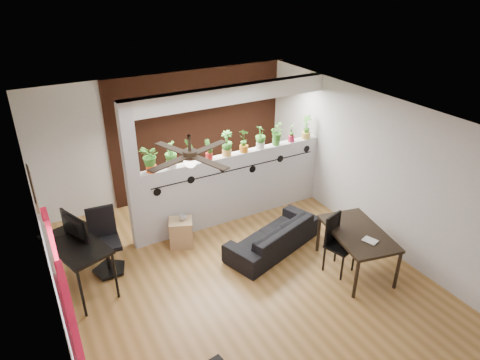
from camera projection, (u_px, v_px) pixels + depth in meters
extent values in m
cube|color=brown|center=(236.00, 275.00, 6.88)|extent=(6.30, 7.10, 0.10)
cube|color=#B7B7BA|center=(165.00, 137.00, 8.63)|extent=(6.30, 0.04, 2.90)
cube|color=#B7B7BA|center=(393.00, 346.00, 3.92)|extent=(6.30, 0.04, 2.90)
cube|color=#B7B7BA|center=(45.00, 255.00, 5.14)|extent=(0.04, 7.10, 2.90)
cube|color=#B7B7BA|center=(369.00, 166.00, 7.40)|extent=(0.04, 7.10, 2.90)
cube|color=white|center=(236.00, 114.00, 5.66)|extent=(6.30, 7.10, 0.10)
cube|color=#BCBCC1|center=(236.00, 186.00, 8.07)|extent=(3.60, 0.18, 1.35)
cube|color=silver|center=(235.00, 94.00, 7.27)|extent=(3.60, 0.18, 0.30)
cube|color=#BCBCC1|center=(133.00, 179.00, 6.97)|extent=(0.22, 0.20, 2.60)
cube|color=#A64E30|center=(202.00, 131.00, 8.94)|extent=(3.90, 0.05, 2.60)
cube|color=black|center=(238.00, 169.00, 7.81)|extent=(3.31, 0.01, 0.02)
cylinder|color=black|center=(157.00, 192.00, 7.18)|extent=(0.14, 0.01, 0.14)
cylinder|color=black|center=(191.00, 180.00, 7.41)|extent=(0.14, 0.01, 0.14)
cylinder|color=black|center=(223.00, 168.00, 7.64)|extent=(0.14, 0.01, 0.14)
cylinder|color=black|center=(253.00, 169.00, 7.98)|extent=(0.14, 0.01, 0.14)
cylinder|color=black|center=(280.00, 159.00, 8.22)|extent=(0.14, 0.01, 0.14)
cylinder|color=black|center=(307.00, 149.00, 8.45)|extent=(0.14, 0.01, 0.14)
cube|color=white|center=(59.00, 299.00, 4.11)|extent=(0.02, 0.95, 1.25)
cube|color=silver|center=(61.00, 299.00, 4.11)|extent=(0.04, 1.05, 1.35)
cube|color=red|center=(77.00, 340.00, 3.79)|extent=(0.06, 0.30, 1.55)
cube|color=red|center=(59.00, 276.00, 4.57)|extent=(0.06, 0.30, 1.55)
cube|color=#926746|center=(39.00, 214.00, 5.88)|extent=(0.03, 0.60, 0.45)
cube|color=#8C7259|center=(31.00, 184.00, 5.62)|extent=(0.03, 0.30, 0.40)
cube|color=black|center=(31.00, 184.00, 5.61)|extent=(0.02, 0.34, 0.44)
cylinder|color=black|center=(189.00, 143.00, 5.15)|extent=(0.04, 0.04, 0.20)
cylinder|color=black|center=(190.00, 154.00, 5.22)|extent=(0.18, 0.18, 0.10)
sphere|color=white|center=(190.00, 161.00, 5.26)|extent=(0.17, 0.17, 0.17)
cube|color=black|center=(210.00, 147.00, 5.45)|extent=(0.55, 0.29, 0.01)
cube|color=black|center=(172.00, 148.00, 5.42)|extent=(0.29, 0.55, 0.01)
cube|color=black|center=(169.00, 164.00, 5.00)|extent=(0.55, 0.29, 0.01)
cube|color=black|center=(210.00, 163.00, 5.02)|extent=(0.29, 0.55, 0.01)
cylinder|color=#DF501A|center=(151.00, 168.00, 7.06)|extent=(0.17, 0.17, 0.12)
imported|color=#25631C|center=(150.00, 156.00, 6.96)|extent=(0.27, 0.30, 0.37)
cylinder|color=white|center=(171.00, 164.00, 7.21)|extent=(0.17, 0.17, 0.12)
imported|color=#25631C|center=(170.00, 152.00, 7.11)|extent=(0.27, 0.30, 0.37)
cylinder|color=green|center=(191.00, 160.00, 7.36)|extent=(0.17, 0.17, 0.12)
imported|color=#25631C|center=(190.00, 148.00, 7.26)|extent=(0.25, 0.28, 0.35)
cylinder|color=#B01E1C|center=(209.00, 156.00, 7.51)|extent=(0.12, 0.12, 0.12)
imported|color=#25631C|center=(209.00, 147.00, 7.43)|extent=(0.21, 0.19, 0.27)
cylinder|color=#E0A54F|center=(227.00, 152.00, 7.66)|extent=(0.17, 0.17, 0.12)
imported|color=#25631C|center=(227.00, 141.00, 7.56)|extent=(0.31, 0.29, 0.36)
cylinder|color=orange|center=(244.00, 149.00, 7.82)|extent=(0.16, 0.16, 0.12)
imported|color=#25631C|center=(244.00, 138.00, 7.72)|extent=(0.29, 0.29, 0.35)
cylinder|color=white|center=(260.00, 145.00, 7.97)|extent=(0.16, 0.16, 0.12)
imported|color=#25631C|center=(260.00, 134.00, 7.87)|extent=(0.23, 0.27, 0.34)
cylinder|color=#499235|center=(276.00, 142.00, 8.12)|extent=(0.15, 0.15, 0.12)
imported|color=#25631C|center=(276.00, 132.00, 8.03)|extent=(0.21, 0.24, 0.31)
cylinder|color=#C92047|center=(291.00, 138.00, 8.27)|extent=(0.12, 0.12, 0.12)
imported|color=#25631C|center=(292.00, 130.00, 8.19)|extent=(0.23, 0.22, 0.27)
cylinder|color=gold|center=(306.00, 135.00, 8.42)|extent=(0.18, 0.18, 0.12)
imported|color=#25631C|center=(307.00, 124.00, 8.32)|extent=(0.24, 0.28, 0.38)
imported|color=black|center=(273.00, 236.00, 7.35)|extent=(1.85, 1.17, 0.50)
cube|color=tan|center=(181.00, 232.00, 7.46)|extent=(0.50, 0.48, 0.49)
imported|color=gray|center=(183.00, 217.00, 7.35)|extent=(0.16, 0.16, 0.10)
cube|color=black|center=(75.00, 245.00, 6.15)|extent=(0.94, 1.29, 0.04)
cylinder|color=black|center=(82.00, 294.00, 5.84)|extent=(0.04, 0.04, 0.80)
cylinder|color=black|center=(116.00, 276.00, 6.18)|extent=(0.04, 0.04, 0.80)
cylinder|color=black|center=(46.00, 261.00, 6.50)|extent=(0.04, 0.04, 0.80)
cylinder|color=black|center=(78.00, 246.00, 6.84)|extent=(0.04, 0.04, 0.80)
imported|color=black|center=(72.00, 232.00, 6.21)|extent=(0.35, 0.19, 0.20)
cylinder|color=black|center=(110.00, 269.00, 6.87)|extent=(0.56, 0.56, 0.04)
cylinder|color=black|center=(108.00, 257.00, 6.76)|extent=(0.06, 0.06, 0.47)
cube|color=black|center=(106.00, 244.00, 6.65)|extent=(0.49, 0.49, 0.07)
cube|color=black|center=(101.00, 221.00, 6.68)|extent=(0.43, 0.10, 0.51)
cube|color=black|center=(358.00, 233.00, 6.66)|extent=(1.03, 1.42, 0.05)
cylinder|color=black|center=(356.00, 280.00, 6.21)|extent=(0.06, 0.06, 0.66)
cylinder|color=black|center=(397.00, 271.00, 6.39)|extent=(0.06, 0.06, 0.66)
cylinder|color=black|center=(319.00, 235.00, 7.24)|extent=(0.06, 0.06, 0.66)
cylinder|color=black|center=(355.00, 228.00, 7.43)|extent=(0.06, 0.06, 0.66)
imported|color=gray|center=(368.00, 243.00, 6.37)|extent=(0.21, 0.25, 0.02)
cube|color=black|center=(340.00, 247.00, 6.70)|extent=(0.49, 0.49, 0.03)
cube|color=black|center=(332.00, 228.00, 6.69)|extent=(0.37, 0.14, 0.50)
cube|color=black|center=(342.00, 268.00, 6.60)|extent=(0.03, 0.03, 0.47)
cube|color=black|center=(354.00, 259.00, 6.81)|extent=(0.03, 0.03, 0.47)
cube|color=black|center=(325.00, 246.00, 6.69)|extent=(0.03, 0.03, 0.96)
cube|color=black|center=(337.00, 237.00, 6.91)|extent=(0.03, 0.03, 0.96)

